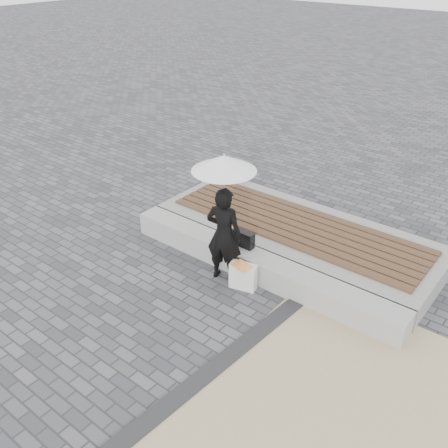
{
  "coord_description": "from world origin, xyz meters",
  "views": [
    {
      "loc": [
        3.72,
        -3.95,
        4.77
      ],
      "look_at": [
        -0.4,
        1.23,
        1.0
      ],
      "focal_mm": 39.85,
      "sensor_mm": 36.0,
      "label": 1
    }
  ],
  "objects_px": {
    "seating_ledge": "(257,266)",
    "parasol": "(224,163)",
    "handbag": "(243,239)",
    "canvas_tote": "(243,276)",
    "woman": "(224,235)"
  },
  "relations": [
    {
      "from": "seating_ledge",
      "to": "parasol",
      "type": "xyz_separation_m",
      "value": [
        -0.4,
        -0.37,
        1.81
      ]
    },
    {
      "from": "seating_ledge",
      "to": "parasol",
      "type": "bearing_deg",
      "value": -137.48
    },
    {
      "from": "handbag",
      "to": "canvas_tote",
      "type": "height_order",
      "value": "handbag"
    },
    {
      "from": "seating_ledge",
      "to": "woman",
      "type": "bearing_deg",
      "value": -137.48
    },
    {
      "from": "handbag",
      "to": "canvas_tote",
      "type": "bearing_deg",
      "value": -52.22
    },
    {
      "from": "handbag",
      "to": "woman",
      "type": "bearing_deg",
      "value": -94.56
    },
    {
      "from": "parasol",
      "to": "handbag",
      "type": "relative_size",
      "value": 3.16
    },
    {
      "from": "parasol",
      "to": "canvas_tote",
      "type": "distance_m",
      "value": 1.83
    },
    {
      "from": "parasol",
      "to": "canvas_tote",
      "type": "xyz_separation_m",
      "value": [
        0.41,
        -0.03,
        -1.79
      ]
    },
    {
      "from": "handbag",
      "to": "seating_ledge",
      "type": "bearing_deg",
      "value": -12.91
    },
    {
      "from": "woman",
      "to": "canvas_tote",
      "type": "bearing_deg",
      "value": 161.1
    },
    {
      "from": "seating_ledge",
      "to": "parasol",
      "type": "height_order",
      "value": "parasol"
    },
    {
      "from": "handbag",
      "to": "canvas_tote",
      "type": "relative_size",
      "value": 0.88
    },
    {
      "from": "seating_ledge",
      "to": "handbag",
      "type": "distance_m",
      "value": 0.5
    },
    {
      "from": "handbag",
      "to": "parasol",
      "type": "bearing_deg",
      "value": -94.56
    }
  ]
}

